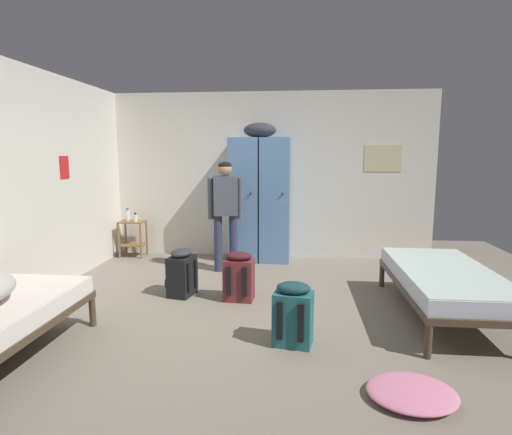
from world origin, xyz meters
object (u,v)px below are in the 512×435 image
(water_bottle, at_px, (128,215))
(clothes_pile_pink, at_px, (412,393))
(locker_bank, at_px, (260,197))
(backpack_black, at_px, (181,273))
(person_traveler, at_px, (225,206))
(lotion_bottle, at_px, (135,218))
(backpack_teal, at_px, (293,315))
(bed_right, at_px, (445,279))
(backpack_maroon, at_px, (239,277))
(shelf_unit, at_px, (133,235))

(water_bottle, bearing_deg, clothes_pile_pink, -46.52)
(locker_bank, xyz_separation_m, backpack_black, (-0.75, -1.72, -0.71))
(person_traveler, relative_size, clothes_pile_pink, 2.54)
(lotion_bottle, bearing_deg, backpack_teal, -48.49)
(bed_right, xyz_separation_m, backpack_black, (-2.78, 0.36, -0.12))
(person_traveler, distance_m, lotion_bottle, 1.69)
(bed_right, xyz_separation_m, backpack_maroon, (-2.10, 0.28, -0.12))
(backpack_teal, relative_size, backpack_black, 1.00)
(lotion_bottle, bearing_deg, clothes_pile_pink, -47.31)
(locker_bank, height_order, lotion_bottle, locker_bank)
(water_bottle, xyz_separation_m, lotion_bottle, (0.15, -0.06, -0.03))
(clothes_pile_pink, bearing_deg, lotion_bottle, 132.69)
(water_bottle, relative_size, lotion_bottle, 1.45)
(shelf_unit, height_order, backpack_teal, shelf_unit)
(water_bottle, relative_size, backpack_teal, 0.37)
(locker_bank, distance_m, backpack_maroon, 1.93)
(bed_right, relative_size, clothes_pile_pink, 3.20)
(locker_bank, distance_m, backpack_black, 2.01)
(clothes_pile_pink, bearing_deg, backpack_black, 138.19)
(backpack_teal, bearing_deg, person_traveler, 113.66)
(lotion_bottle, bearing_deg, shelf_unit, 150.26)
(backpack_teal, height_order, backpack_maroon, same)
(person_traveler, bearing_deg, backpack_maroon, -73.15)
(backpack_maroon, bearing_deg, water_bottle, 137.96)
(water_bottle, xyz_separation_m, backpack_maroon, (2.03, -1.83, -0.40))
(bed_right, height_order, backpack_maroon, backpack_maroon)
(locker_bank, distance_m, lotion_bottle, 1.98)
(backpack_teal, bearing_deg, shelf_unit, 131.89)
(bed_right, distance_m, person_traveler, 2.87)
(shelf_unit, height_order, clothes_pile_pink, shelf_unit)
(shelf_unit, relative_size, backpack_black, 1.04)
(lotion_bottle, bearing_deg, person_traveler, -22.51)
(bed_right, distance_m, lotion_bottle, 4.49)
(person_traveler, bearing_deg, water_bottle, 157.55)
(water_bottle, bearing_deg, shelf_unit, -14.04)
(person_traveler, bearing_deg, backpack_black, -107.80)
(shelf_unit, height_order, person_traveler, person_traveler)
(backpack_black, bearing_deg, bed_right, -7.30)
(shelf_unit, bearing_deg, backpack_teal, -48.11)
(locker_bank, bearing_deg, clothes_pile_pink, -69.57)
(backpack_teal, bearing_deg, locker_bank, 100.80)
(clothes_pile_pink, bearing_deg, water_bottle, 133.48)
(bed_right, relative_size, lotion_bottle, 13.65)
(person_traveler, height_order, water_bottle, person_traveler)
(shelf_unit, bearing_deg, bed_right, -27.31)
(person_traveler, xyz_separation_m, clothes_pile_pink, (1.75, -2.93, -0.87))
(bed_right, height_order, person_traveler, person_traveler)
(lotion_bottle, relative_size, backpack_black, 0.25)
(person_traveler, height_order, clothes_pile_pink, person_traveler)
(lotion_bottle, height_order, backpack_black, lotion_bottle)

